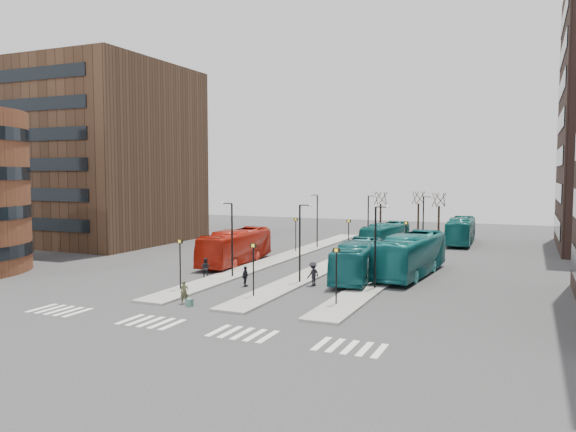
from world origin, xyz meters
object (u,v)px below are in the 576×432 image
at_px(red_bus, 236,247).
at_px(commuter_c, 313,274).
at_px(teal_bus_a, 357,260).
at_px(teal_bus_d, 461,231).
at_px(commuter_a, 205,268).
at_px(suitcase, 190,303).
at_px(teal_bus_c, 411,255).
at_px(teal_bus_b, 385,236).
at_px(traveller, 184,292).
at_px(commuter_b, 245,276).

height_order(red_bus, commuter_c, red_bus).
bearing_deg(teal_bus_a, teal_bus_d, 72.83).
relative_size(red_bus, commuter_a, 7.21).
distance_m(suitcase, teal_bus_a, 15.37).
xyz_separation_m(teal_bus_c, commuter_c, (-6.02, -7.32, -0.84)).
relative_size(teal_bus_a, teal_bus_c, 0.88).
bearing_deg(suitcase, teal_bus_a, 71.05).
bearing_deg(commuter_c, teal_bus_b, -158.56).
height_order(teal_bus_d, commuter_c, teal_bus_d).
distance_m(suitcase, teal_bus_b, 33.51).
relative_size(commuter_a, commuter_c, 0.88).
relative_size(red_bus, commuter_c, 6.34).
relative_size(traveller, commuter_b, 0.98).
xyz_separation_m(teal_bus_d, traveller, (-13.06, -40.45, -0.85)).
bearing_deg(traveller, teal_bus_c, 9.53).
height_order(teal_bus_b, commuter_a, teal_bus_b).
xyz_separation_m(suitcase, teal_bus_c, (10.95, 16.80, 1.51)).
bearing_deg(commuter_a, suitcase, 107.49).
xyz_separation_m(teal_bus_a, teal_bus_b, (-2.43, 19.66, -0.08)).
distance_m(teal_bus_c, commuter_c, 9.51).
relative_size(teal_bus_b, commuter_b, 6.78).
relative_size(suitcase, commuter_c, 0.27).
height_order(teal_bus_c, commuter_b, teal_bus_c).
bearing_deg(teal_bus_c, commuter_b, -132.88).
bearing_deg(teal_bus_b, traveller, -93.61).
bearing_deg(teal_bus_d, teal_bus_b, -135.60).
height_order(teal_bus_d, commuter_b, teal_bus_d).
bearing_deg(traveller, red_bus, 62.16).
distance_m(teal_bus_d, traveller, 42.51).
bearing_deg(traveller, commuter_c, 13.00).
relative_size(teal_bus_c, commuter_b, 8.12).
distance_m(red_bus, teal_bus_d, 30.32).
bearing_deg(commuter_b, teal_bus_d, -21.87).
xyz_separation_m(teal_bus_a, teal_bus_c, (3.67, 3.33, 0.22)).
xyz_separation_m(red_bus, teal_bus_d, (17.99, 24.40, -0.01)).
height_order(red_bus, teal_bus_a, red_bus).
bearing_deg(teal_bus_a, commuter_c, -127.24).
distance_m(commuter_b, commuter_c, 5.18).
relative_size(teal_bus_c, commuter_a, 7.82).
xyz_separation_m(teal_bus_c, commuter_b, (-10.63, -9.68, -0.98)).
xyz_separation_m(suitcase, teal_bus_a, (7.28, 13.47, 1.30)).
xyz_separation_m(suitcase, teal_bus_d, (12.34, 40.92, 1.37)).
relative_size(teal_bus_c, commuter_c, 6.87).
distance_m(teal_bus_b, traveller, 33.14).
bearing_deg(teal_bus_d, teal_bus_c, -95.00).
bearing_deg(teal_bus_b, suitcase, -92.26).
bearing_deg(teal_bus_b, teal_bus_c, -63.46).
distance_m(red_bus, teal_bus_b, 19.66).
height_order(suitcase, commuter_b, commuter_b).
relative_size(suitcase, traveller, 0.32).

